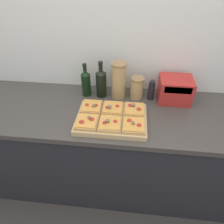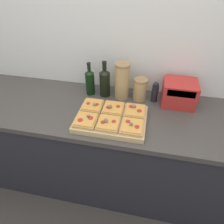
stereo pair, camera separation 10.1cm
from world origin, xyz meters
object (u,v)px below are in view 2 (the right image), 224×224
object	(u,v)px
olive_oil_bottle	(90,82)
pepper_mill	(155,92)
cutting_board	(111,119)
grain_jar_short	(140,89)
toaster_oven	(179,93)
wine_bottle	(105,82)
grain_jar_tall	(122,81)

from	to	relation	value
olive_oil_bottle	pepper_mill	world-z (taller)	olive_oil_bottle
cutting_board	grain_jar_short	bearing A→B (deg)	61.98
pepper_mill	toaster_oven	xyz separation A→B (m)	(0.18, -0.00, 0.01)
cutting_board	grain_jar_short	xyz separation A→B (m)	(0.16, 0.31, 0.07)
olive_oil_bottle	wine_bottle	world-z (taller)	wine_bottle
grain_jar_short	pepper_mill	world-z (taller)	grain_jar_short
grain_jar_tall	grain_jar_short	bearing A→B (deg)	-0.00
toaster_oven	wine_bottle	bearing A→B (deg)	179.91
wine_bottle	grain_jar_tall	world-z (taller)	wine_bottle
toaster_oven	pepper_mill	bearing A→B (deg)	179.72
wine_bottle	pepper_mill	xyz separation A→B (m)	(0.39, 0.00, -0.04)
cutting_board	grain_jar_tall	distance (m)	0.33
cutting_board	olive_oil_bottle	xyz separation A→B (m)	(-0.23, 0.31, 0.09)
grain_jar_tall	toaster_oven	xyz separation A→B (m)	(0.43, -0.00, -0.05)
cutting_board	wine_bottle	bearing A→B (deg)	110.41
cutting_board	grain_jar_short	world-z (taller)	grain_jar_short
wine_bottle	grain_jar_short	bearing A→B (deg)	-0.00
grain_jar_tall	grain_jar_short	size ratio (longest dim) A/B	1.63
cutting_board	wine_bottle	distance (m)	0.34
cutting_board	toaster_oven	xyz separation A→B (m)	(0.45, 0.31, 0.08)
cutting_board	grain_jar_tall	bearing A→B (deg)	86.17
wine_bottle	toaster_oven	size ratio (longest dim) A/B	1.09
grain_jar_short	pepper_mill	distance (m)	0.11
wine_bottle	olive_oil_bottle	bearing A→B (deg)	180.00
olive_oil_bottle	grain_jar_short	xyz separation A→B (m)	(0.40, -0.00, -0.02)
cutting_board	pepper_mill	world-z (taller)	pepper_mill
cutting_board	pepper_mill	size ratio (longest dim) A/B	2.85
grain_jar_short	wine_bottle	bearing A→B (deg)	180.00
cutting_board	wine_bottle	size ratio (longest dim) A/B	1.63
cutting_board	grain_jar_tall	xyz separation A→B (m)	(0.02, 0.31, 0.13)
grain_jar_tall	toaster_oven	size ratio (longest dim) A/B	1.08
wine_bottle	grain_jar_tall	xyz separation A→B (m)	(0.13, 0.00, 0.03)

